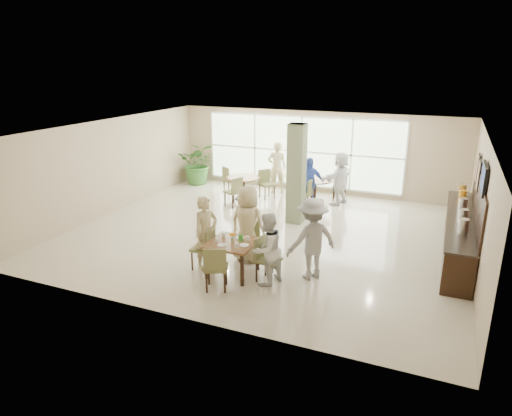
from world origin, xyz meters
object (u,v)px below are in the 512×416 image
at_px(buffet_counter, 460,233).
at_px(adult_a, 309,183).
at_px(adult_standing, 277,167).
at_px(teen_far, 248,224).
at_px(adult_b, 340,178).
at_px(round_table_right, 315,184).
at_px(teen_left, 206,233).
at_px(potted_plant, 198,163).
at_px(teen_right, 267,249).
at_px(teen_standing, 312,239).
at_px(round_table_left, 244,182).
at_px(main_table, 232,246).

height_order(buffet_counter, adult_a, buffet_counter).
bearing_deg(adult_standing, teen_far, 80.13).
bearing_deg(teen_far, adult_b, -93.62).
relative_size(round_table_right, adult_a, 0.72).
height_order(adult_a, adult_standing, adult_standing).
distance_m(teen_left, adult_standing, 6.36).
distance_m(round_table_right, adult_standing, 1.62).
bearing_deg(teen_far, teen_left, 54.53).
height_order(potted_plant, adult_a, adult_a).
height_order(teen_right, adult_a, adult_a).
bearing_deg(teen_standing, potted_plant, -90.95).
bearing_deg(round_table_left, adult_b, 12.40).
relative_size(teen_far, adult_standing, 0.99).
bearing_deg(teen_right, teen_far, -117.64).
xyz_separation_m(potted_plant, teen_left, (3.84, -6.34, 0.05)).
xyz_separation_m(round_table_left, teen_left, (1.47, -5.19, 0.24)).
relative_size(round_table_right, teen_far, 0.65).
xyz_separation_m(potted_plant, teen_right, (5.35, -6.53, -0.01)).
bearing_deg(teen_standing, round_table_left, -98.76).
distance_m(buffet_counter, teen_standing, 3.85).
bearing_deg(adult_standing, teen_left, 72.68).
relative_size(adult_b, adult_standing, 0.95).
height_order(teen_far, teen_right, teen_far).
height_order(teen_left, teen_right, teen_left).
height_order(round_table_left, teen_left, teen_left).
bearing_deg(main_table, potted_plant, 125.12).
relative_size(main_table, teen_right, 0.64).
bearing_deg(adult_a, round_table_right, 67.30).
distance_m(teen_far, adult_a, 4.35).
bearing_deg(round_table_left, adult_standing, 55.98).
bearing_deg(adult_a, adult_b, 21.97).
bearing_deg(buffet_counter, potted_plant, 159.44).
bearing_deg(main_table, round_table_right, 88.77).
bearing_deg(round_table_right, buffet_counter, -33.27).
bearing_deg(adult_a, adult_standing, 118.24).
bearing_deg(potted_plant, teen_far, -51.20).
height_order(teen_left, adult_standing, adult_standing).
distance_m(potted_plant, teen_left, 7.42).
bearing_deg(potted_plant, adult_a, -15.26).
height_order(teen_left, adult_a, teen_left).
relative_size(main_table, teen_left, 0.60).
height_order(teen_left, teen_standing, teen_standing).
distance_m(round_table_left, buffet_counter, 6.97).
bearing_deg(potted_plant, teen_right, -50.68).
distance_m(adult_b, adult_standing, 2.35).
xyz_separation_m(buffet_counter, potted_plant, (-8.99, 3.37, 0.22)).
bearing_deg(adult_b, teen_left, 5.15).
bearing_deg(teen_far, potted_plant, -44.48).
distance_m(round_table_right, teen_far, 5.10).
bearing_deg(teen_left, adult_standing, 30.99).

